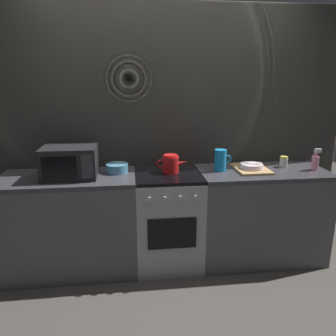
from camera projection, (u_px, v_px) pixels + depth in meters
ground_plane at (168, 261)px, 3.16m from camera, size 8.00×8.00×0.00m
back_wall at (164, 135)px, 3.14m from camera, size 3.60×0.05×2.40m
counter_left at (70, 224)px, 2.94m from camera, size 1.20×0.60×0.90m
stove_unit at (168, 219)px, 3.04m from camera, size 0.60×0.63×0.90m
counter_right at (259, 214)px, 3.14m from camera, size 1.20×0.60×0.90m
microwave at (70, 162)px, 2.77m from camera, size 0.46×0.35×0.27m
kettle at (171, 164)px, 2.92m from camera, size 0.28×0.15×0.17m
mixing_bowl at (117, 168)px, 2.94m from camera, size 0.20×0.20×0.08m
pitcher at (220, 160)px, 2.98m from camera, size 0.16×0.11×0.20m
dish_pile at (251, 168)px, 3.02m from camera, size 0.30×0.40×0.07m
spice_jar at (284, 162)px, 3.12m from camera, size 0.08×0.08×0.10m
spray_bottle at (315, 162)px, 3.01m from camera, size 0.08×0.06×0.20m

